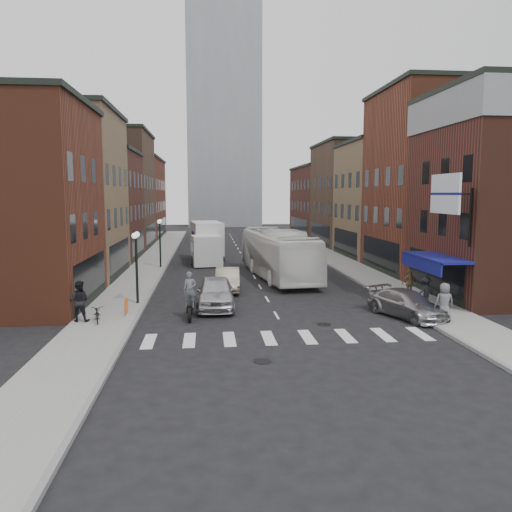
% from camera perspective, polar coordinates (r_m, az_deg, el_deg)
% --- Properties ---
extents(ground, '(160.00, 160.00, 0.00)m').
position_cam_1_polar(ground, '(24.82, 2.67, -7.34)').
color(ground, black).
rests_on(ground, ground).
extents(sidewalk_left, '(3.00, 74.00, 0.15)m').
position_cam_1_polar(sidewalk_left, '(46.46, -11.75, -0.63)').
color(sidewalk_left, gray).
rests_on(sidewalk_left, ground).
extents(sidewalk_right, '(3.00, 74.00, 0.15)m').
position_cam_1_polar(sidewalk_right, '(47.72, 8.99, -0.37)').
color(sidewalk_right, gray).
rests_on(sidewalk_right, ground).
extents(curb_left, '(0.20, 74.00, 0.16)m').
position_cam_1_polar(curb_left, '(46.34, -9.90, -0.71)').
color(curb_left, gray).
rests_on(curb_left, ground).
extents(curb_right, '(0.20, 74.00, 0.16)m').
position_cam_1_polar(curb_right, '(47.38, 7.23, -0.49)').
color(curb_right, gray).
rests_on(curb_right, ground).
extents(crosswalk_stripes, '(12.00, 2.20, 0.01)m').
position_cam_1_polar(crosswalk_stripes, '(21.96, 3.81, -9.27)').
color(crosswalk_stripes, silver).
rests_on(crosswalk_stripes, ground).
extents(bldg_left_mid_a, '(10.30, 10.20, 12.30)m').
position_cam_1_polar(bldg_left_mid_a, '(39.50, -22.69, 6.49)').
color(bldg_left_mid_a, '#9D7B57').
rests_on(bldg_left_mid_a, ground).
extents(bldg_left_mid_b, '(10.30, 10.20, 10.30)m').
position_cam_1_polar(bldg_left_mid_b, '(49.16, -19.23, 5.47)').
color(bldg_left_mid_b, '#4E271C').
rests_on(bldg_left_mid_b, ground).
extents(bldg_left_far_a, '(10.30, 12.20, 13.30)m').
position_cam_1_polar(bldg_left_far_a, '(59.91, -16.82, 7.21)').
color(bldg_left_far_a, '#503828').
rests_on(bldg_left_far_a, ground).
extents(bldg_left_far_b, '(10.30, 16.20, 11.30)m').
position_cam_1_polar(bldg_left_far_b, '(73.69, -14.68, 6.42)').
color(bldg_left_far_b, brown).
rests_on(bldg_left_far_b, ground).
extents(bldg_right_mid_a, '(10.30, 10.20, 14.30)m').
position_cam_1_polar(bldg_right_mid_a, '(42.08, 20.66, 7.94)').
color(bldg_right_mid_a, brown).
rests_on(bldg_right_mid_a, ground).
extents(bldg_right_mid_b, '(10.30, 10.20, 11.30)m').
position_cam_1_polar(bldg_right_mid_b, '(51.24, 15.63, 6.21)').
color(bldg_right_mid_b, '#9D7B57').
rests_on(bldg_right_mid_b, ground).
extents(bldg_right_far_a, '(10.30, 12.20, 12.30)m').
position_cam_1_polar(bldg_right_far_a, '(61.63, 11.93, 6.88)').
color(bldg_right_far_a, '#503828').
rests_on(bldg_right_far_a, ground).
extents(bldg_right_far_b, '(10.30, 16.20, 10.30)m').
position_cam_1_polar(bldg_right_far_b, '(75.11, 8.69, 6.19)').
color(bldg_right_far_b, '#4E271C').
rests_on(bldg_right_far_b, ground).
extents(awning_blue, '(1.80, 5.00, 0.78)m').
position_cam_1_polar(awning_blue, '(29.29, 19.52, -0.30)').
color(awning_blue, navy).
rests_on(awning_blue, ground).
extents(billboard_sign, '(1.52, 3.00, 3.70)m').
position_cam_1_polar(billboard_sign, '(27.13, 20.97, 6.51)').
color(billboard_sign, black).
rests_on(billboard_sign, ground).
extents(distant_tower, '(14.00, 14.00, 50.00)m').
position_cam_1_polar(distant_tower, '(103.58, -3.76, 17.51)').
color(distant_tower, '#9399A0').
rests_on(distant_tower, ground).
extents(streetlamp_near, '(0.32, 1.22, 4.11)m').
position_cam_1_polar(streetlamp_near, '(28.25, -13.52, 0.24)').
color(streetlamp_near, black).
rests_on(streetlamp_near, ground).
extents(streetlamp_far, '(0.32, 1.22, 4.11)m').
position_cam_1_polar(streetlamp_far, '(42.10, -10.93, 2.49)').
color(streetlamp_far, black).
rests_on(streetlamp_far, ground).
extents(bike_rack, '(0.08, 0.68, 0.80)m').
position_cam_1_polar(bike_rack, '(26.04, -14.62, -5.64)').
color(bike_rack, '#D8590C').
rests_on(bike_rack, sidewalk_left).
extents(box_truck, '(3.21, 8.57, 3.62)m').
position_cam_1_polar(box_truck, '(45.85, -5.66, 1.53)').
color(box_truck, silver).
rests_on(box_truck, ground).
extents(motorcycle_rider, '(0.67, 2.33, 2.37)m').
position_cam_1_polar(motorcycle_rider, '(25.07, -7.56, -4.65)').
color(motorcycle_rider, black).
rests_on(motorcycle_rider, ground).
extents(transit_bus, '(4.45, 13.19, 3.60)m').
position_cam_1_polar(transit_bus, '(37.02, 2.53, 0.27)').
color(transit_bus, white).
rests_on(transit_bus, ground).
extents(sedan_left_near, '(2.12, 5.06, 1.71)m').
position_cam_1_polar(sedan_left_near, '(27.31, -4.63, -4.19)').
color(sedan_left_near, silver).
rests_on(sedan_left_near, ground).
extents(sedan_left_far, '(1.74, 4.44, 1.44)m').
position_cam_1_polar(sedan_left_far, '(32.19, -3.27, -2.71)').
color(sedan_left_far, beige).
rests_on(sedan_left_far, ground).
extents(curb_car, '(3.45, 5.03, 1.35)m').
position_cam_1_polar(curb_car, '(26.38, 16.86, -5.27)').
color(curb_car, '#A2A2A7').
rests_on(curb_car, ground).
extents(parked_bicycle, '(0.90, 1.65, 0.82)m').
position_cam_1_polar(parked_bicycle, '(24.97, -17.68, -6.26)').
color(parked_bicycle, black).
rests_on(parked_bicycle, sidewalk_left).
extents(ped_left_solo, '(0.99, 0.61, 1.97)m').
position_cam_1_polar(ped_left_solo, '(25.23, -19.57, -4.87)').
color(ped_left_solo, black).
rests_on(ped_left_solo, sidewalk_left).
extents(ped_right_a, '(1.12, 0.80, 1.56)m').
position_cam_1_polar(ped_right_a, '(28.83, 18.82, -3.80)').
color(ped_right_a, black).
rests_on(ped_right_a, sidewalk_right).
extents(ped_right_b, '(1.02, 0.59, 1.65)m').
position_cam_1_polar(ped_right_b, '(30.79, 17.16, -2.97)').
color(ped_right_b, olive).
rests_on(ped_right_b, sidewalk_right).
extents(ped_right_c, '(0.95, 0.67, 1.83)m').
position_cam_1_polar(ped_right_c, '(25.58, 20.72, -4.92)').
color(ped_right_c, slate).
rests_on(ped_right_c, sidewalk_right).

